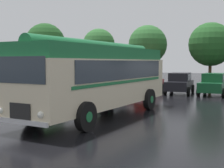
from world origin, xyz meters
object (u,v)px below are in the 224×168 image
object	(u,v)px
car_mid_left	(147,82)
car_far_right	(214,84)
vintage_bus	(100,76)
car_near_left	(117,82)
car_mid_right	(180,83)

from	to	relation	value
car_mid_left	car_far_right	world-z (taller)	same
vintage_bus	car_mid_left	size ratio (longest dim) A/B	2.38
car_near_left	car_far_right	xyz separation A→B (m)	(7.91, 0.04, 0.00)
car_mid_left	car_mid_right	size ratio (longest dim) A/B	1.03
vintage_bus	car_mid_right	bearing A→B (deg)	82.28
car_near_left	car_mid_left	size ratio (longest dim) A/B	0.98
car_mid_right	car_far_right	world-z (taller)	same
car_near_left	car_mid_right	world-z (taller)	same
vintage_bus	car_mid_right	distance (m)	12.02
car_mid_left	car_mid_right	world-z (taller)	same
car_near_left	car_far_right	distance (m)	7.91
vintage_bus	car_near_left	size ratio (longest dim) A/B	2.44
vintage_bus	car_far_right	xyz separation A→B (m)	(4.23, 11.68, -1.05)
car_near_left	car_mid_right	bearing A→B (deg)	2.51
vintage_bus	car_near_left	world-z (taller)	vintage_bus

